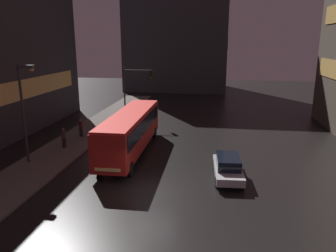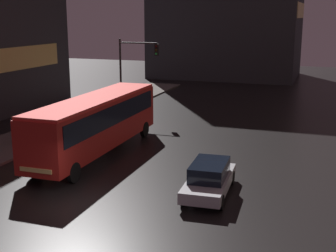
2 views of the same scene
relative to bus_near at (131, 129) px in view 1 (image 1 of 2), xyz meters
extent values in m
plane|color=black|center=(3.20, -6.87, -2.05)|extent=(120.00, 120.00, 0.00)
cube|color=#56514C|center=(-5.80, 3.13, -1.98)|extent=(4.00, 48.00, 0.15)
cube|color=#EAC66B|center=(-11.07, 1.65, 2.43)|extent=(0.24, 23.56, 1.80)
cube|color=#2D2D33|center=(-0.81, 37.33, 9.44)|extent=(18.00, 12.00, 22.98)
cube|color=#EAC66B|center=(8.14, 37.33, 6.30)|extent=(0.24, 10.20, 1.80)
cube|color=#EAC66B|center=(8.14, 37.33, 13.21)|extent=(0.24, 10.20, 1.80)
cube|color=#AD1E19|center=(0.00, 0.00, -0.19)|extent=(2.51, 11.98, 2.62)
cube|color=black|center=(0.00, 0.00, 0.36)|extent=(2.56, 11.02, 1.10)
cube|color=red|center=(0.00, 0.00, 1.19)|extent=(2.46, 11.74, 0.16)
cube|color=#F4CC72|center=(0.06, -6.00, -1.10)|extent=(1.67, 0.12, 0.20)
cylinder|color=black|center=(1.14, -4.56, -1.55)|extent=(0.26, 1.00, 1.00)
cylinder|color=black|center=(-1.05, -4.59, -1.55)|extent=(0.26, 1.00, 1.00)
cylinder|color=black|center=(1.05, 4.59, -1.55)|extent=(0.26, 1.00, 1.00)
cylinder|color=black|center=(-1.14, 4.57, -1.55)|extent=(0.26, 1.00, 1.00)
cube|color=#B7B7BC|center=(7.62, -3.86, -1.50)|extent=(2.02, 4.61, 0.50)
cube|color=black|center=(7.62, -3.86, -0.91)|extent=(1.63, 2.57, 0.68)
cylinder|color=black|center=(8.50, -5.36, -1.73)|extent=(0.24, 0.65, 0.64)
cylinder|color=black|center=(6.92, -5.46, -1.73)|extent=(0.24, 0.65, 0.64)
cylinder|color=black|center=(8.31, -2.25, -1.73)|extent=(0.24, 0.65, 0.64)
cylinder|color=black|center=(6.73, -2.35, -1.73)|extent=(0.24, 0.65, 0.64)
cylinder|color=black|center=(-5.89, 0.11, -1.50)|extent=(0.14, 0.14, 0.80)
cylinder|color=black|center=(-5.71, 0.11, -1.50)|extent=(0.14, 0.14, 0.80)
cylinder|color=#333338|center=(-5.80, 0.11, -0.77)|extent=(0.44, 0.44, 0.67)
sphere|color=#8C664C|center=(-5.80, 0.11, -0.33)|extent=(0.22, 0.22, 0.22)
cylinder|color=black|center=(-5.77, 3.37, -1.51)|extent=(0.14, 0.14, 0.79)
cylinder|color=black|center=(-5.59, 3.37, -1.51)|extent=(0.14, 0.14, 0.79)
cylinder|color=#4C191E|center=(-5.68, 3.37, -0.78)|extent=(0.37, 0.37, 0.66)
sphere|color=#8C664C|center=(-5.68, 3.37, -0.34)|extent=(0.22, 0.22, 0.22)
cylinder|color=#2D2D2D|center=(-3.54, 10.88, 0.95)|extent=(0.16, 0.16, 6.00)
cylinder|color=#2D2D2D|center=(-2.00, 10.88, 3.65)|extent=(3.09, 0.12, 0.12)
cube|color=black|center=(-0.45, 10.88, 3.15)|extent=(0.30, 0.24, 0.90)
sphere|color=#390706|center=(-0.45, 10.74, 3.43)|extent=(0.18, 0.18, 0.18)
sphere|color=#3B2B07|center=(-0.45, 10.74, 3.15)|extent=(0.18, 0.18, 0.18)
sphere|color=green|center=(-0.45, 10.74, 2.87)|extent=(0.18, 0.18, 0.18)
cylinder|color=#2D2D2D|center=(-6.90, -3.49, 1.65)|extent=(0.18, 0.18, 7.11)
cube|color=#383838|center=(-6.30, -3.49, 5.06)|extent=(1.10, 0.36, 0.24)
sphere|color=#F4CC72|center=(-5.90, -3.49, 4.91)|extent=(0.32, 0.32, 0.32)
camera|label=1|loc=(6.69, -24.49, 6.77)|focal=35.00mm
camera|label=2|loc=(12.42, -23.01, 5.76)|focal=50.00mm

